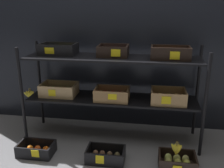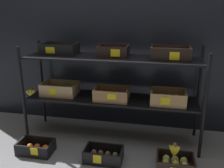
{
  "view_description": "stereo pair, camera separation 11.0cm",
  "coord_description": "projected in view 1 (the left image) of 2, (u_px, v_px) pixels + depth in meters",
  "views": [
    {
      "loc": [
        0.38,
        -2.47,
        1.41
      ],
      "look_at": [
        0.0,
        0.0,
        0.61
      ],
      "focal_mm": 40.76,
      "sensor_mm": 36.0,
      "label": 1
    },
    {
      "loc": [
        0.49,
        -2.45,
        1.41
      ],
      "look_at": [
        0.0,
        0.0,
        0.61
      ],
      "focal_mm": 40.76,
      "sensor_mm": 36.0,
      "label": 2
    }
  ],
  "objects": [
    {
      "name": "ground_plane",
      "position": [
        112.0,
        137.0,
        2.81
      ],
      "size": [
        10.0,
        10.0,
        0.0
      ],
      "primitive_type": "plane",
      "color": "gray"
    },
    {
      "name": "storefront_wall",
      "position": [
        118.0,
        41.0,
        2.9
      ],
      "size": [
        4.19,
        0.12,
        1.99
      ],
      "primitive_type": "cube",
      "color": "black",
      "rests_on": "ground_plane"
    },
    {
      "name": "display_rack",
      "position": [
        111.0,
        78.0,
        2.6
      ],
      "size": [
        1.92,
        0.47,
        1.02
      ],
      "color": "black",
      "rests_on": "ground_plane"
    },
    {
      "name": "crate_ground_tangerine",
      "position": [
        36.0,
        150.0,
        2.47
      ],
      "size": [
        0.34,
        0.22,
        0.12
      ],
      "color": "black",
      "rests_on": "ground_plane"
    },
    {
      "name": "crate_ground_kiwi",
      "position": [
        106.0,
        156.0,
        2.37
      ],
      "size": [
        0.36,
        0.22,
        0.13
      ],
      "color": "black",
      "rests_on": "ground_plane"
    },
    {
      "name": "crate_ground_pear",
      "position": [
        177.0,
        162.0,
        2.28
      ],
      "size": [
        0.33,
        0.25,
        0.12
      ],
      "color": "black",
      "rests_on": "ground_plane"
    },
    {
      "name": "banana_bunch_loose",
      "position": [
        176.0,
        149.0,
        2.24
      ],
      "size": [
        0.11,
        0.04,
        0.14
      ],
      "color": "brown",
      "rests_on": "crate_ground_pear"
    }
  ]
}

